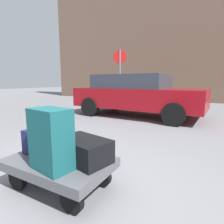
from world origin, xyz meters
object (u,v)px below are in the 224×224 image
(no_parking_sign, at_px, (120,75))
(luggage_cart, at_px, (59,165))
(duffel_bag_navy_rear_left, at_px, (48,142))
(suitcase_teal_front_left, at_px, (51,139))
(suitcase_black_center, at_px, (84,150))
(parked_car, at_px, (136,94))

(no_parking_sign, bearing_deg, luggage_cart, -70.98)
(luggage_cart, xyz_separation_m, duffel_bag_navy_rear_left, (-0.22, 0.05, 0.22))
(duffel_bag_navy_rear_left, xyz_separation_m, suitcase_teal_front_left, (0.33, -0.25, 0.15))
(luggage_cart, distance_m, duffel_bag_navy_rear_left, 0.31)
(suitcase_black_center, height_order, parked_car, parked_car)
(luggage_cart, bearing_deg, suitcase_black_center, 21.64)
(suitcase_black_center, relative_size, duffel_bag_navy_rear_left, 1.10)
(parked_car, distance_m, no_parking_sign, 1.02)
(duffel_bag_navy_rear_left, relative_size, no_parking_sign, 0.23)
(luggage_cart, bearing_deg, duffel_bag_navy_rear_left, 167.24)
(suitcase_black_center, distance_m, no_parking_sign, 5.11)
(duffel_bag_navy_rear_left, height_order, no_parking_sign, no_parking_sign)
(luggage_cart, distance_m, suitcase_black_center, 0.34)
(suitcase_black_center, xyz_separation_m, suitcase_teal_front_left, (-0.15, -0.30, 0.18))
(no_parking_sign, bearing_deg, suitcase_teal_front_left, -70.53)
(luggage_cart, relative_size, parked_car, 0.26)
(parked_car, bearing_deg, suitcase_black_center, -75.43)
(duffel_bag_navy_rear_left, bearing_deg, no_parking_sign, 104.33)
(luggage_cart, xyz_separation_m, no_parking_sign, (-1.63, 4.74, 1.17))
(suitcase_black_center, relative_size, suitcase_teal_front_left, 0.98)
(duffel_bag_navy_rear_left, height_order, parked_car, parked_car)
(suitcase_black_center, height_order, duffel_bag_navy_rear_left, duffel_bag_navy_rear_left)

